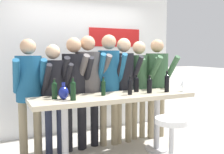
# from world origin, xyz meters

# --- Properties ---
(back_wall) EXTENTS (3.95, 0.12, 2.69)m
(back_wall) POSITION_xyz_m (0.01, 1.48, 1.35)
(back_wall) COLOR white
(back_wall) RESTS_ON ground_plane
(tasting_table) EXTENTS (2.35, 0.65, 0.92)m
(tasting_table) POSITION_xyz_m (-0.00, 0.00, 0.79)
(tasting_table) COLOR beige
(tasting_table) RESTS_ON ground_plane
(bar_stool) EXTENTS (0.43, 0.43, 0.72)m
(bar_stool) POSITION_xyz_m (0.42, -0.74, 0.48)
(bar_stool) COLOR #B2B2B7
(bar_stool) RESTS_ON ground_plane
(person_far_left) EXTENTS (0.46, 0.56, 1.72)m
(person_far_left) POSITION_xyz_m (-1.09, 0.58, 1.06)
(person_far_left) COLOR gray
(person_far_left) RESTS_ON ground_plane
(person_left) EXTENTS (0.42, 0.53, 1.64)m
(person_left) POSITION_xyz_m (-0.76, 0.49, 1.03)
(person_left) COLOR #23283D
(person_left) RESTS_ON ground_plane
(person_center_left) EXTENTS (0.45, 0.56, 1.75)m
(person_center_left) POSITION_xyz_m (-0.44, 0.51, 1.09)
(person_center_left) COLOR black
(person_center_left) RESTS_ON ground_plane
(person_center) EXTENTS (0.53, 0.62, 1.79)m
(person_center) POSITION_xyz_m (-0.20, 0.55, 1.10)
(person_center) COLOR black
(person_center) RESTS_ON ground_plane
(person_center_right) EXTENTS (0.48, 0.60, 1.81)m
(person_center_right) POSITION_xyz_m (0.13, 0.49, 1.13)
(person_center_right) COLOR gray
(person_center_right) RESTS_ON ground_plane
(person_right) EXTENTS (0.41, 0.54, 1.76)m
(person_right) POSITION_xyz_m (0.41, 0.50, 1.11)
(person_right) COLOR gray
(person_right) RESTS_ON ground_plane
(person_far_right) EXTENTS (0.40, 0.53, 1.72)m
(person_far_right) POSITION_xyz_m (0.75, 0.57, 1.08)
(person_far_right) COLOR gray
(person_far_right) RESTS_ON ground_plane
(person_rightmost) EXTENTS (0.48, 0.58, 1.76)m
(person_rightmost) POSITION_xyz_m (1.07, 0.49, 1.09)
(person_rightmost) COLOR gray
(person_rightmost) RESTS_ON ground_plane
(wine_bottle_0) EXTENTS (0.06, 0.06, 0.26)m
(wine_bottle_0) POSITION_xyz_m (-0.16, 0.05, 1.04)
(wine_bottle_0) COLOR black
(wine_bottle_0) RESTS_ON tasting_table
(wine_bottle_1) EXTENTS (0.07, 0.07, 0.30)m
(wine_bottle_1) POSITION_xyz_m (-0.65, -0.13, 1.06)
(wine_bottle_1) COLOR black
(wine_bottle_1) RESTS_ON tasting_table
(wine_bottle_2) EXTENTS (0.08, 0.08, 0.27)m
(wine_bottle_2) POSITION_xyz_m (0.54, -0.06, 1.05)
(wine_bottle_2) COLOR black
(wine_bottle_2) RESTS_ON tasting_table
(wine_bottle_3) EXTENTS (0.06, 0.06, 0.27)m
(wine_bottle_3) POSITION_xyz_m (0.21, -0.07, 1.05)
(wine_bottle_3) COLOR black
(wine_bottle_3) RESTS_ON tasting_table
(wine_bottle_4) EXTENTS (0.08, 0.08, 0.27)m
(wine_bottle_4) POSITION_xyz_m (0.43, 0.14, 1.05)
(wine_bottle_4) COLOR black
(wine_bottle_4) RESTS_ON tasting_table
(wine_bottle_5) EXTENTS (0.07, 0.07, 0.27)m
(wine_bottle_5) POSITION_xyz_m (-0.84, 0.07, 1.05)
(wine_bottle_5) COLOR black
(wine_bottle_5) RESTS_ON tasting_table
(wine_bottle_6) EXTENTS (0.07, 0.07, 0.33)m
(wine_bottle_6) POSITION_xyz_m (0.84, -0.08, 1.07)
(wine_bottle_6) COLOR black
(wine_bottle_6) RESTS_ON tasting_table
(wine_glass_0) EXTENTS (0.07, 0.07, 0.18)m
(wine_glass_0) POSITION_xyz_m (1.10, -0.14, 1.05)
(wine_glass_0) COLOR silver
(wine_glass_0) RESTS_ON tasting_table
(decorative_vase) EXTENTS (0.13, 0.13, 0.22)m
(decorative_vase) POSITION_xyz_m (-0.74, -0.01, 1.01)
(decorative_vase) COLOR navy
(decorative_vase) RESTS_ON tasting_table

